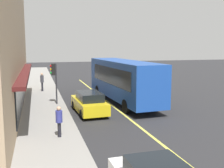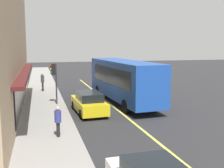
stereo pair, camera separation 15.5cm
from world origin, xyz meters
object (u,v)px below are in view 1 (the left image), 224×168
Objects in this scene: pedestrian_waiting at (42,80)px; pedestrian_mid_block at (59,119)px; bus at (123,79)px; traffic_light at (54,74)px; car_yellow at (89,103)px.

pedestrian_waiting is 14.59m from pedestrian_mid_block.
bus is 7.15× the size of pedestrian_mid_block.
traffic_light is (0.16, 5.60, 0.55)m from bus.
pedestrian_mid_block is at bearing 153.21° from car_yellow.
bus is 2.57× the size of car_yellow.
pedestrian_waiting is (6.76, 6.40, -0.71)m from bus.
traffic_light is 6.76m from pedestrian_waiting.
traffic_light is at bearing 88.32° from bus.
bus is at bearing -91.68° from traffic_light.
pedestrian_mid_block is (-7.82, 5.89, -0.90)m from bus.
pedestrian_mid_block is (-14.58, -0.50, -0.19)m from pedestrian_waiting.
bus is 9.33m from pedestrian_waiting.
car_yellow is 2.37× the size of pedestrian_waiting.
traffic_light is at bearing -2.14° from pedestrian_mid_block.
pedestrian_waiting is at bearing 6.95° from traffic_light.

